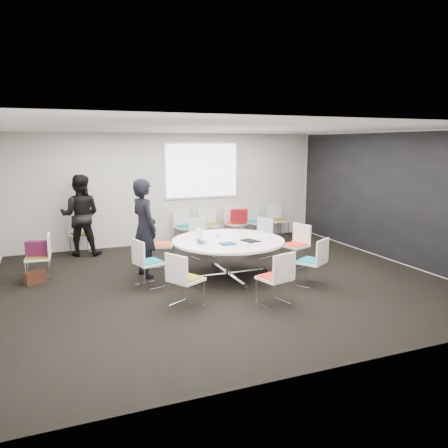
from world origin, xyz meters
name	(u,v)px	position (x,y,z in m)	size (l,w,h in m)	color
room_shell	(227,207)	(0.09, 0.00, 1.40)	(8.08, 7.08, 2.88)	black
conference_table	(228,250)	(0.21, 0.21, 0.53)	(2.14, 2.14, 0.73)	silver
projection_screen	(202,170)	(0.80, 3.46, 1.85)	(1.90, 0.03, 1.35)	white
chair_ring_a	(295,253)	(1.78, 0.34, 0.28)	(0.57, 0.58, 0.88)	silver
chair_ring_b	(259,245)	(1.41, 1.31, 0.28)	(0.59, 0.59, 0.88)	silver
chair_ring_c	(203,246)	(0.21, 1.74, 0.28)	(0.57, 0.56, 0.88)	silver
chair_ring_d	(162,253)	(-0.80, 1.43, 0.28)	(0.58, 0.59, 0.88)	silver
chair_ring_e	(149,272)	(-1.35, 0.15, 0.28)	(0.56, 0.57, 0.88)	silver
chair_ring_f	(186,290)	(-1.02, -1.03, 0.28)	(0.62, 0.62, 0.88)	silver
chair_ring_g	(275,288)	(0.32, -1.48, 0.28)	(0.56, 0.55, 0.88)	silver
chair_ring_h	(312,271)	(1.39, -0.87, 0.28)	(0.63, 0.62, 0.88)	silver
chair_back_a	(185,234)	(0.23, 3.17, 0.28)	(0.53, 0.52, 0.88)	silver
chair_back_b	(209,232)	(0.87, 3.17, 0.28)	(0.52, 0.51, 0.88)	silver
chair_back_c	(235,230)	(1.61, 3.12, 0.28)	(0.51, 0.50, 0.88)	silver
chair_back_d	(257,228)	(2.24, 3.13, 0.28)	(0.54, 0.53, 0.88)	silver
chair_back_e	(278,226)	(2.91, 3.17, 0.28)	(0.50, 0.49, 0.88)	silver
chair_spare_left	(40,266)	(-3.17, 1.27, 0.28)	(0.47, 0.48, 0.88)	silver
chair_person_back	(81,242)	(-2.30, 3.17, 0.28)	(0.56, 0.55, 0.88)	silver
person_main	(144,228)	(-1.27, 0.82, 0.95)	(0.69, 0.45, 1.89)	black
person_back	(80,215)	(-2.29, 3.00, 0.93)	(0.90, 0.70, 1.86)	black
laptop	(203,241)	(-0.30, 0.20, 0.74)	(0.34, 0.22, 0.03)	#333338
laptop_lid	(200,234)	(-0.34, 0.27, 0.86)	(0.30, 0.02, 0.22)	silver
notebook_black	(250,241)	(0.53, -0.07, 0.74)	(0.22, 0.30, 0.02)	black
tablet_folio	(228,244)	(0.05, -0.17, 0.74)	(0.26, 0.20, 0.03)	navy
papers_right	(253,235)	(0.85, 0.43, 0.73)	(0.30, 0.21, 0.00)	silver
papers_front	(257,237)	(0.82, 0.20, 0.73)	(0.30, 0.21, 0.00)	silver
cup	(218,235)	(0.12, 0.51, 0.78)	(0.08, 0.08, 0.09)	white
phone	(259,241)	(0.67, -0.17, 0.73)	(0.14, 0.07, 0.01)	black
maroon_bag	(37,248)	(-3.19, 1.27, 0.62)	(0.40, 0.14, 0.28)	#4F1534
brown_bag	(35,277)	(-3.26, 1.10, 0.12)	(0.36, 0.16, 0.24)	#381C11
red_jacket	(239,216)	(1.61, 2.90, 0.70)	(0.44, 0.10, 0.35)	maroon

